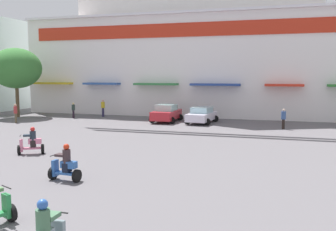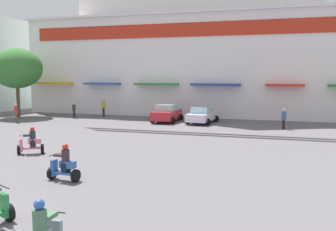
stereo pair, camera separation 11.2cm
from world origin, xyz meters
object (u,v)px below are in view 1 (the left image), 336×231
Objects in this scene: pedestrian_0 at (284,118)px; pedestrian_2 at (73,109)px; scooter_rider_3 at (31,143)px; pedestrian_3 at (16,112)px; parked_car_0 at (166,113)px; scooter_rider_1 at (65,166)px; plaza_tree_0 at (16,68)px; pedestrian_1 at (103,107)px; parked_car_1 at (202,115)px.

pedestrian_0 is 19.97m from pedestrian_2.
pedestrian_3 reaches higher than scooter_rider_3.
pedestrian_3 is at bearing -160.09° from parked_car_0.
pedestrian_2 is at bearing 174.97° from pedestrian_0.
scooter_rider_3 is 16.99m from pedestrian_2.
scooter_rider_1 is 20.80m from pedestrian_3.
plaza_tree_0 reaches higher than pedestrian_1.
pedestrian_0 is (25.88, -1.08, -4.00)m from plaza_tree_0.
plaza_tree_0 reaches higher than parked_car_1.
scooter_rider_3 is at bearing -66.67° from pedestrian_2.
scooter_rider_1 is at bearing -59.95° from pedestrian_2.
plaza_tree_0 is at bearing 177.62° from pedestrian_0.
scooter_rider_1 is 19.82m from pedestrian_0.
scooter_rider_3 reaches higher than parked_car_1.
plaza_tree_0 is 4.07× the size of pedestrian_3.
pedestrian_1 is at bearing 18.08° from plaza_tree_0.
pedestrian_3 is at bearing -53.67° from plaza_tree_0.
parked_car_0 is (15.64, 0.62, -4.12)m from plaza_tree_0.
plaza_tree_0 is 16.19m from parked_car_0.
pedestrian_1 is (-17.66, 3.76, 0.08)m from pedestrian_0.
pedestrian_0 reaches higher than scooter_rider_3.
pedestrian_0 is 1.05× the size of pedestrian_2.
pedestrian_3 reaches higher than pedestrian_2.
pedestrian_3 reaches higher than parked_car_1.
pedestrian_1 is (-7.42, 2.06, 0.19)m from parked_car_0.
pedestrian_0 reaches higher than scooter_rider_1.
pedestrian_1 is at bearing 104.34° from scooter_rider_3.
pedestrian_1 reaches higher than pedestrian_3.
pedestrian_3 is (-5.29, -6.66, 0.00)m from pedestrian_1.
plaza_tree_0 is 1.68× the size of parked_car_0.
pedestrian_3 is (-12.71, -4.60, 0.19)m from parked_car_0.
plaza_tree_0 is at bearing -178.17° from parked_car_1.
parked_car_0 is at bearing -15.50° from pedestrian_1.
pedestrian_0 is 0.95× the size of pedestrian_3.
pedestrian_1 is at bearing 42.05° from pedestrian_2.
parked_car_0 is at bearing 2.28° from plaza_tree_0.
scooter_rider_3 is 0.86× the size of pedestrian_1.
plaza_tree_0 reaches higher than scooter_rider_1.
parked_car_1 is at bearing -10.97° from pedestrian_1.
pedestrian_0 is at bearing -2.38° from plaza_tree_0.
scooter_rider_3 is 0.92× the size of pedestrian_0.
pedestrian_2 is at bearing 179.70° from parked_car_0.
scooter_rider_3 is at bearing -100.65° from parked_car_0.
pedestrian_1 reaches higher than scooter_rider_3.
plaza_tree_0 reaches higher than pedestrian_2.
scooter_rider_1 is 23.50m from pedestrian_1.
pedestrian_3 reaches higher than scooter_rider_1.
parked_car_1 is 16.73m from scooter_rider_3.
pedestrian_0 is at bearing -13.61° from parked_car_1.
pedestrian_0 is (8.53, 17.89, 0.28)m from scooter_rider_1.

